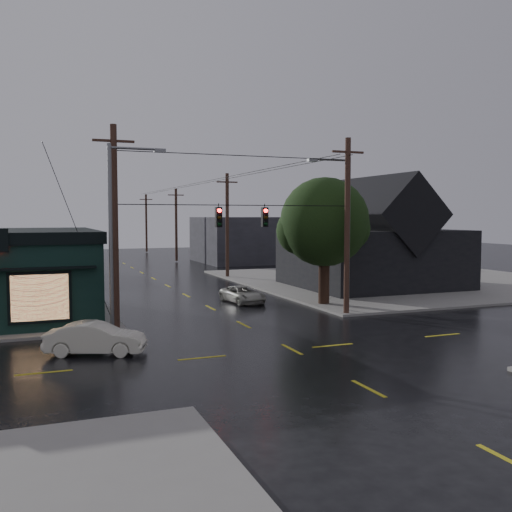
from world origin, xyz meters
name	(u,v)px	position (x,y,z in m)	size (l,w,h in m)	color
ground_plane	(292,349)	(0.00, 0.00, 0.00)	(160.00, 160.00, 0.00)	black
sidewalk_ne	(401,280)	(20.00, 20.00, 0.07)	(28.00, 28.00, 0.15)	slate
ne_building	(372,232)	(15.00, 17.00, 4.47)	(12.60, 11.60, 8.75)	black
corner_tree	(324,222)	(7.00, 10.15, 5.33)	(5.66, 5.66, 8.04)	black
utility_pole_nw	(117,332)	(-6.50, 6.50, 0.00)	(2.00, 0.32, 10.15)	#301C15
utility_pole_ne	(346,315)	(6.50, 6.50, 0.00)	(2.00, 0.32, 10.15)	#301C15
utility_pole_far_a	(227,278)	(6.50, 28.00, 0.00)	(2.00, 0.32, 9.65)	#301C15
utility_pole_far_b	(177,262)	(6.50, 48.00, 0.00)	(2.00, 0.32, 9.15)	#301C15
utility_pole_far_c	(147,252)	(6.50, 68.00, 0.00)	(2.00, 0.32, 9.15)	#301C15
span_signal_assembly	(242,217)	(0.10, 6.50, 5.70)	(13.00, 0.48, 1.23)	black
streetlight_nw	(112,335)	(-6.80, 5.80, 0.00)	(5.40, 0.30, 9.15)	slate
streetlight_ne	(347,313)	(7.00, 7.20, 0.00)	(5.40, 0.30, 9.15)	slate
bg_building_east	(256,239)	(16.00, 45.00, 2.80)	(14.00, 12.00, 5.60)	#27272C
sedan_cream	(96,338)	(-7.94, 2.19, 0.67)	(1.41, 4.06, 1.34)	beige
suv_silver	(243,294)	(2.60, 13.22, 0.55)	(1.83, 3.97, 1.10)	#9B998F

